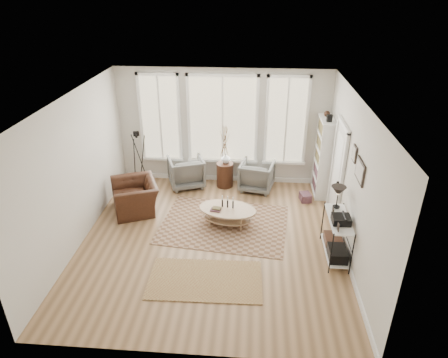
# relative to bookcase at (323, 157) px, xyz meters

# --- Properties ---
(room) EXTENTS (5.50, 5.54, 2.90)m
(room) POSITION_rel_bookcase_xyz_m (-2.42, -2.20, 0.47)
(room) COLOR #9B744D
(room) RESTS_ON ground
(bay_window) EXTENTS (4.14, 0.12, 2.24)m
(bay_window) POSITION_rel_bookcase_xyz_m (-2.44, 0.49, 0.65)
(bay_window) COLOR beige
(bay_window) RESTS_ON ground
(door) EXTENTS (0.09, 1.06, 2.22)m
(door) POSITION_rel_bookcase_xyz_m (0.13, -1.08, 0.17)
(door) COLOR silver
(door) RESTS_ON ground
(bookcase) EXTENTS (0.31, 0.85, 2.06)m
(bookcase) POSITION_rel_bookcase_xyz_m (0.00, 0.00, 0.00)
(bookcase) COLOR white
(bookcase) RESTS_ON ground
(low_shelf) EXTENTS (0.38, 1.08, 1.30)m
(low_shelf) POSITION_rel_bookcase_xyz_m (-0.06, -2.52, -0.44)
(low_shelf) COLOR white
(low_shelf) RESTS_ON ground
(wall_art) EXTENTS (0.04, 0.88, 0.44)m
(wall_art) POSITION_rel_bookcase_xyz_m (0.14, -2.49, 0.92)
(wall_art) COLOR black
(wall_art) RESTS_ON ground
(rug_main) EXTENTS (2.86, 2.27, 0.01)m
(rug_main) POSITION_rel_bookcase_xyz_m (-2.24, -1.62, -0.95)
(rug_main) COLOR brown
(rug_main) RESTS_ON ground
(rug_runner) EXTENTS (2.01, 1.14, 0.01)m
(rug_runner) POSITION_rel_bookcase_xyz_m (-2.43, -3.42, -0.94)
(rug_runner) COLOR brown
(rug_runner) RESTS_ON ground
(coffee_table) EXTENTS (1.34, 0.98, 0.56)m
(coffee_table) POSITION_rel_bookcase_xyz_m (-2.17, -1.60, -0.65)
(coffee_table) COLOR tan
(coffee_table) RESTS_ON ground
(armchair_left) EXTENTS (1.08, 1.09, 0.78)m
(armchair_left) POSITION_rel_bookcase_xyz_m (-3.33, 0.12, -0.57)
(armchair_left) COLOR slate
(armchair_left) RESTS_ON ground
(armchair_right) EXTENTS (0.94, 0.95, 0.73)m
(armchair_right) POSITION_rel_bookcase_xyz_m (-1.55, 0.07, -0.59)
(armchair_right) COLOR slate
(armchair_right) RESTS_ON ground
(side_table) EXTENTS (0.42, 0.42, 1.75)m
(side_table) POSITION_rel_bookcase_xyz_m (-2.35, 0.17, -0.11)
(side_table) COLOR #3B2014
(side_table) RESTS_ON ground
(vase) EXTENTS (0.29, 0.29, 0.24)m
(vase) POSITION_rel_bookcase_xyz_m (-2.34, 0.22, -0.21)
(vase) COLOR silver
(vase) RESTS_ON side_table
(accent_chair) EXTENTS (1.36, 1.29, 0.70)m
(accent_chair) POSITION_rel_bookcase_xyz_m (-4.28, -1.17, -0.61)
(accent_chair) COLOR #3B2014
(accent_chair) RESTS_ON ground
(tripod_camera) EXTENTS (0.50, 0.50, 1.43)m
(tripod_camera) POSITION_rel_bookcase_xyz_m (-4.51, 0.08, -0.30)
(tripod_camera) COLOR black
(tripod_camera) RESTS_ON ground
(book_stack_near) EXTENTS (0.29, 0.34, 0.19)m
(book_stack_near) POSITION_rel_bookcase_xyz_m (-0.39, -0.44, -0.86)
(book_stack_near) COLOR maroon
(book_stack_near) RESTS_ON ground
(book_stack_far) EXTENTS (0.21, 0.26, 0.16)m
(book_stack_far) POSITION_rel_bookcase_xyz_m (-0.39, -0.47, -0.88)
(book_stack_far) COLOR maroon
(book_stack_far) RESTS_ON ground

